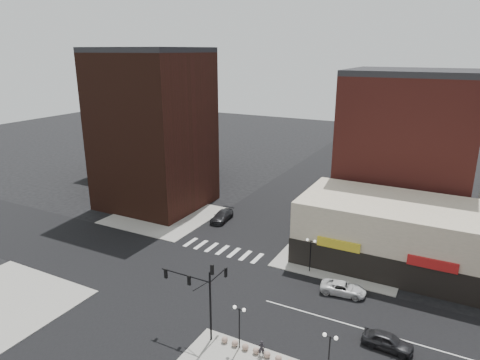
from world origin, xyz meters
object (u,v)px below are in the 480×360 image
at_px(traffic_signal, 203,288).
at_px(white_suv, 343,288).
at_px(street_lamp_se_b, 330,345).
at_px(street_lamp_ne, 311,247).
at_px(pedestrian, 261,348).
at_px(dark_sedan_east, 388,341).
at_px(dark_sedan_north, 222,216).
at_px(street_lamp_se_a, 239,317).

relative_size(traffic_signal, white_suv, 1.61).
xyz_separation_m(street_lamp_se_b, white_suv, (-2.21, 13.15, -2.62)).
xyz_separation_m(street_lamp_ne, pedestrian, (1.17, -16.03, -2.41)).
bearing_deg(street_lamp_ne, dark_sedan_east, -42.91).
distance_m(dark_sedan_north, pedestrian, 31.08).
bearing_deg(pedestrian, street_lamp_ne, -107.45).
relative_size(dark_sedan_east, pedestrian, 2.90).
height_order(traffic_signal, dark_sedan_north, traffic_signal).
distance_m(street_lamp_se_a, street_lamp_se_b, 8.00).
distance_m(traffic_signal, street_lamp_se_b, 11.88).
height_order(street_lamp_ne, white_suv, street_lamp_ne).
bearing_deg(traffic_signal, street_lamp_se_b, -0.82).
relative_size(street_lamp_se_a, dark_sedan_north, 0.79).
distance_m(street_lamp_ne, white_suv, 6.16).
distance_m(white_suv, dark_sedan_north, 25.03).
bearing_deg(street_lamp_se_a, pedestrian, -0.88).
xyz_separation_m(street_lamp_se_b, dark_sedan_east, (3.57, 6.17, -2.54)).
bearing_deg(pedestrian, traffic_signal, -23.57).
height_order(white_suv, dark_sedan_east, dark_sedan_east).
bearing_deg(pedestrian, white_suv, -126.96).
relative_size(white_suv, dark_sedan_north, 0.92).
height_order(street_lamp_se_a, dark_sedan_north, street_lamp_se_a).
distance_m(white_suv, dark_sedan_east, 9.06).
bearing_deg(pedestrian, dark_sedan_east, -168.19).
height_order(dark_sedan_east, dark_sedan_north, dark_sedan_north).
bearing_deg(traffic_signal, street_lamp_ne, 73.25).
bearing_deg(dark_sedan_east, traffic_signal, 114.59).
bearing_deg(white_suv, street_lamp_se_a, 148.63).
relative_size(street_lamp_se_a, white_suv, 0.86).
xyz_separation_m(street_lamp_ne, white_suv, (4.79, -2.85, -2.62)).
xyz_separation_m(street_lamp_ne, dark_sedan_north, (-17.27, 8.99, -2.53)).
xyz_separation_m(street_lamp_se_a, white_suv, (5.79, 13.15, -2.62)).
relative_size(dark_sedan_north, pedestrian, 3.45).
xyz_separation_m(dark_sedan_north, pedestrian, (18.44, -25.02, 0.12)).
height_order(street_lamp_ne, dark_sedan_north, street_lamp_ne).
xyz_separation_m(street_lamp_se_a, pedestrian, (2.17, -0.03, -2.41)).
bearing_deg(traffic_signal, white_suv, 53.66).
xyz_separation_m(white_suv, dark_sedan_north, (-22.05, 11.84, 0.09)).
bearing_deg(street_lamp_se_b, pedestrian, -179.67).
xyz_separation_m(street_lamp_se_a, street_lamp_se_b, (8.00, 0.00, 0.00)).
bearing_deg(street_lamp_ne, dark_sedan_north, 152.50).
xyz_separation_m(street_lamp_se_a, street_lamp_ne, (1.00, 16.00, 0.00)).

